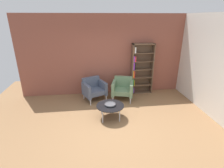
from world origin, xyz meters
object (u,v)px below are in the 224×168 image
at_px(bookshelf_tall, 140,69).
at_px(decorative_bowl, 110,104).
at_px(armchair_spare_guest, 123,88).
at_px(coffee_table_low, 110,106).
at_px(armchair_near_window, 94,89).

relative_size(bookshelf_tall, decorative_bowl, 5.94).
distance_m(bookshelf_tall, armchair_spare_guest, 1.05).
xyz_separation_m(coffee_table_low, armchair_spare_guest, (0.59, 1.19, 0.04)).
height_order(decorative_bowl, armchair_spare_guest, armchair_spare_guest).
bearing_deg(decorative_bowl, bookshelf_tall, 51.39).
bearing_deg(coffee_table_low, decorative_bowl, 104.04).
distance_m(decorative_bowl, armchair_spare_guest, 1.33).
height_order(bookshelf_tall, armchair_near_window, bookshelf_tall).
distance_m(bookshelf_tall, decorative_bowl, 2.22).
distance_m(bookshelf_tall, coffee_table_low, 2.23).
bearing_deg(armchair_spare_guest, bookshelf_tall, 48.41).
relative_size(bookshelf_tall, armchair_near_window, 2.09).
xyz_separation_m(coffee_table_low, armchair_near_window, (-0.44, 1.28, 0.04)).
relative_size(bookshelf_tall, coffee_table_low, 2.37).
xyz_separation_m(decorative_bowl, armchair_near_window, (-0.44, 1.28, -0.02)).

